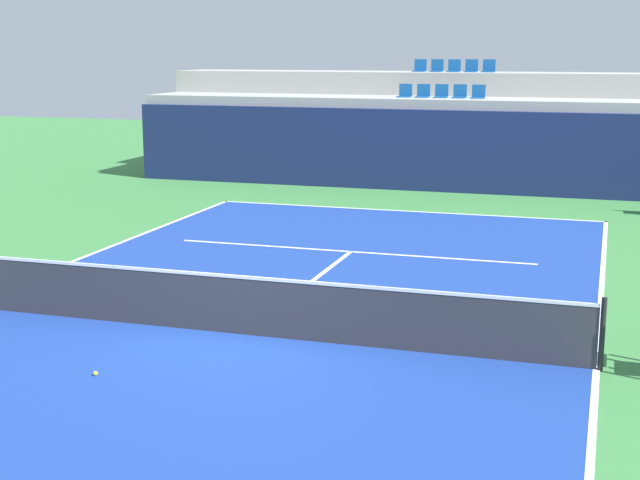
{
  "coord_description": "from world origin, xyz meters",
  "views": [
    {
      "loc": [
        5.45,
        -13.08,
        4.51
      ],
      "look_at": [
        0.67,
        2.0,
        1.2
      ],
      "focal_mm": 51.59,
      "sensor_mm": 36.0,
      "label": 1
    }
  ],
  "objects": [
    {
      "name": "seating_row_upper",
      "position": [
        0.0,
        19.75,
        3.81
      ],
      "size": [
        2.88,
        0.44,
        0.44
      ],
      "color": "#145193",
      "rests_on": "stands_tier_upper"
    },
    {
      "name": "tennis_ball_0",
      "position": [
        -1.25,
        -2.39,
        0.04
      ],
      "size": [
        0.07,
        0.07,
        0.07
      ],
      "primitive_type": "sphere",
      "color": "#CCE033",
      "rests_on": "court_surface"
    },
    {
      "name": "court_surface",
      "position": [
        0.0,
        0.0,
        0.01
      ],
      "size": [
        11.0,
        24.0,
        0.01
      ],
      "primitive_type": "cube",
      "color": "navy",
      "rests_on": "ground_plane"
    },
    {
      "name": "sideline_right",
      "position": [
        5.45,
        0.0,
        0.01
      ],
      "size": [
        0.1,
        24.0,
        0.0
      ],
      "primitive_type": "cube",
      "color": "white",
      "rests_on": "court_surface"
    },
    {
      "name": "centre_service_line",
      "position": [
        0.0,
        3.2,
        0.01
      ],
      "size": [
        0.1,
        6.4,
        0.0
      ],
      "primitive_type": "cube",
      "color": "white",
      "rests_on": "court_surface"
    },
    {
      "name": "seating_row_lower",
      "position": [
        0.0,
        17.35,
        3.03
      ],
      "size": [
        2.88,
        0.44,
        0.44
      ],
      "color": "#145193",
      "rests_on": "stands_tier_lower"
    },
    {
      "name": "stands_tier_upper",
      "position": [
        0.0,
        19.65,
        1.84
      ],
      "size": [
        20.42,
        2.4,
        3.69
      ],
      "primitive_type": "cube",
      "color": "#9E9E99",
      "rests_on": "ground_plane"
    },
    {
      "name": "back_wall",
      "position": [
        0.0,
        15.9,
        1.3
      ],
      "size": [
        20.42,
        0.3,
        2.59
      ],
      "primitive_type": "cube",
      "color": "navy",
      "rests_on": "ground_plane"
    },
    {
      "name": "baseline_far",
      "position": [
        0.0,
        11.95,
        0.01
      ],
      "size": [
        11.0,
        0.1,
        0.0
      ],
      "primitive_type": "cube",
      "color": "white",
      "rests_on": "court_surface"
    },
    {
      "name": "ground_plane",
      "position": [
        0.0,
        0.0,
        0.0
      ],
      "size": [
        80.0,
        80.0,
        0.0
      ],
      "primitive_type": "plane",
      "color": "#387A3D"
    },
    {
      "name": "service_line_far",
      "position": [
        0.0,
        6.4,
        0.01
      ],
      "size": [
        8.26,
        0.1,
        0.0
      ],
      "primitive_type": "cube",
      "color": "white",
      "rests_on": "court_surface"
    },
    {
      "name": "tennis_net",
      "position": [
        0.0,
        0.0,
        0.51
      ],
      "size": [
        11.08,
        0.08,
        1.07
      ],
      "color": "black",
      "rests_on": "court_surface"
    },
    {
      "name": "stands_tier_lower",
      "position": [
        0.0,
        17.25,
        1.45
      ],
      "size": [
        20.42,
        2.4,
        2.91
      ],
      "primitive_type": "cube",
      "color": "#9E9E99",
      "rests_on": "ground_plane"
    }
  ]
}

